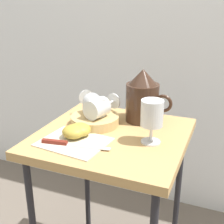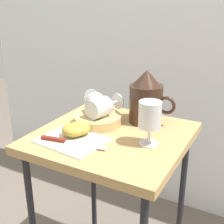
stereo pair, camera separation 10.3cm
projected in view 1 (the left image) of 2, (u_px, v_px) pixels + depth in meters
curtain_drape at (162, 30)px, 1.52m from camera, size 2.40×0.03×1.96m
table at (112, 152)px, 1.09m from camera, size 0.51×0.49×0.69m
linen_napkin at (74, 142)px, 0.99m from camera, size 0.23×0.19×0.00m
basket_tray at (95, 120)px, 1.13m from camera, size 0.18×0.18×0.03m
pitcher at (143, 100)px, 1.15m from camera, size 0.18×0.12×0.20m
wine_glass_upright at (152, 116)px, 0.96m from camera, size 0.07×0.07×0.14m
wine_glass_tipped_near at (98, 108)px, 1.10m from camera, size 0.10×0.15×0.07m
wine_glass_tipped_far at (95, 105)px, 1.13m from camera, size 0.15×0.15×0.07m
apple_half_left at (79, 130)px, 1.03m from camera, size 0.08×0.08×0.04m
apple_half_right at (74, 132)px, 1.01m from camera, size 0.08×0.08×0.04m
knife at (65, 143)px, 0.97m from camera, size 0.23×0.05×0.01m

